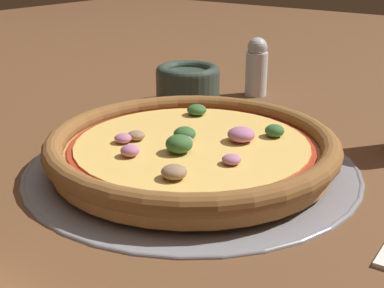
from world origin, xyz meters
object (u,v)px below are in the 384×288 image
at_px(pizza, 192,147).
at_px(pizza_tray, 192,165).
at_px(bowl_near, 188,83).
at_px(pepper_shaker, 257,67).

bearing_deg(pizza, pizza_tray, -16.64).
distance_m(pizza_tray, bowl_near, 0.27).
height_order(pizza_tray, pizza, pizza).
xyz_separation_m(pizza_tray, pepper_shaker, (0.11, -0.32, 0.05)).
bearing_deg(pizza_tray, pizza, 163.36).
distance_m(pizza_tray, pizza, 0.02).
height_order(bowl_near, pepper_shaker, pepper_shaker).
distance_m(pizza, bowl_near, 0.27).
bearing_deg(bowl_near, pizza_tray, 128.84).
bearing_deg(pizza_tray, bowl_near, -51.16).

